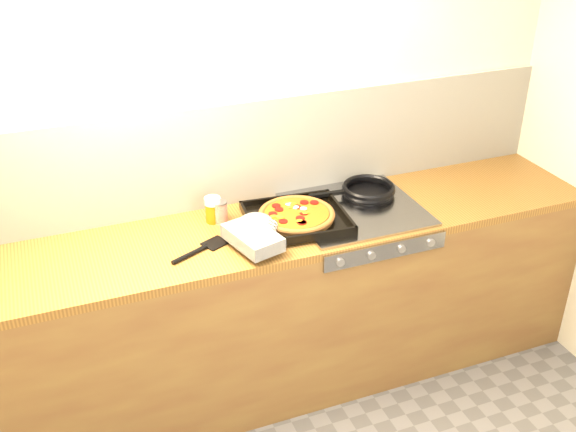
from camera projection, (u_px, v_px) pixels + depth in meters
name	position (u px, v px, depth m)	size (l,w,h in m)	color
room_shell	(244.00, 153.00, 3.16)	(3.20, 3.20, 3.20)	white
counter_run	(267.00, 308.00, 3.26)	(3.20, 0.62, 0.90)	olive
stovetop	(355.00, 210.00, 3.19)	(0.60, 0.56, 0.02)	gray
pizza_on_tray	(284.00, 221.00, 3.00)	(0.61, 0.50, 0.08)	black
frying_pan	(367.00, 190.00, 3.29)	(0.45, 0.28, 0.04)	black
tomato_can	(220.00, 212.00, 3.07)	(0.09, 0.09, 0.10)	maroon
juice_glass	(213.00, 209.00, 3.07)	(0.09, 0.09, 0.12)	orange
wooden_spoon	(294.00, 204.00, 3.22)	(0.29, 0.13, 0.02)	#B6724D
black_spatula	(200.00, 250.00, 2.86)	(0.28, 0.17, 0.02)	black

